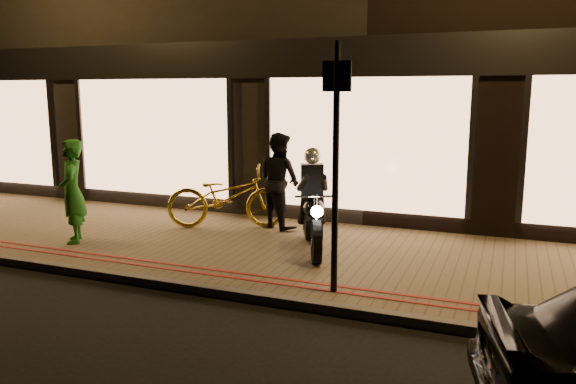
% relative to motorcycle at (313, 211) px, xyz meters
% --- Properties ---
extents(ground, '(90.00, 90.00, 0.00)m').
position_rel_motorcycle_xyz_m(ground, '(0.30, -2.09, -0.73)').
color(ground, black).
rests_on(ground, ground).
extents(sidewalk, '(50.00, 4.00, 0.12)m').
position_rel_motorcycle_xyz_m(sidewalk, '(0.30, -0.09, -0.67)').
color(sidewalk, brown).
rests_on(sidewalk, ground).
extents(kerb_stone, '(50.00, 0.14, 0.12)m').
position_rel_motorcycle_xyz_m(kerb_stone, '(0.30, -2.04, -0.67)').
color(kerb_stone, '#59544C').
rests_on(kerb_stone, ground).
extents(red_kerb_lines, '(50.00, 0.26, 0.01)m').
position_rel_motorcycle_xyz_m(red_kerb_lines, '(0.30, -1.54, -0.61)').
color(red_kerb_lines, maroon).
rests_on(red_kerb_lines, sidewalk).
extents(building_row, '(48.00, 10.11, 8.50)m').
position_rel_motorcycle_xyz_m(building_row, '(0.30, 6.90, 3.51)').
color(building_row, black).
rests_on(building_row, ground).
extents(motorcycle, '(0.93, 1.82, 1.59)m').
position_rel_motorcycle_xyz_m(motorcycle, '(0.00, 0.00, 0.00)').
color(motorcycle, black).
rests_on(motorcycle, sidewalk).
extents(sign_post, '(0.35, 0.09, 3.00)m').
position_rel_motorcycle_xyz_m(sign_post, '(0.85, -1.63, 1.06)').
color(sign_post, black).
rests_on(sign_post, sidewalk).
extents(bicycle_gold, '(2.26, 1.52, 1.12)m').
position_rel_motorcycle_xyz_m(bicycle_gold, '(-1.93, 0.84, -0.05)').
color(bicycle_gold, gold).
rests_on(bicycle_gold, sidewalk).
extents(person_green, '(0.70, 0.73, 1.68)m').
position_rel_motorcycle_xyz_m(person_green, '(-3.77, -0.98, 0.22)').
color(person_green, '#216C1D').
rests_on(person_green, sidewalk).
extents(person_dark, '(1.05, 0.97, 1.72)m').
position_rel_motorcycle_xyz_m(person_dark, '(-1.05, 1.18, 0.24)').
color(person_dark, black).
rests_on(person_dark, sidewalk).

